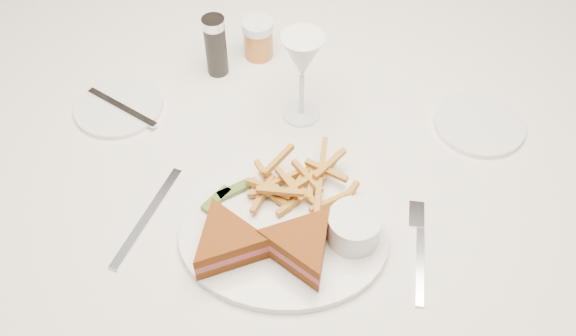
% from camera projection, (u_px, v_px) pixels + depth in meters
% --- Properties ---
extents(table, '(1.71, 1.22, 0.75)m').
position_uv_depth(table, '(292.00, 276.00, 1.37)').
color(table, white).
rests_on(table, ground).
extents(chair_far, '(0.71, 0.68, 0.64)m').
position_uv_depth(chair_far, '(328.00, 40.00, 1.95)').
color(chair_far, '#47312B').
rests_on(chair_far, ground).
extents(table_setting, '(0.80, 0.62, 0.18)m').
position_uv_depth(table_setting, '(287.00, 174.00, 1.02)').
color(table_setting, white).
rests_on(table_setting, table).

